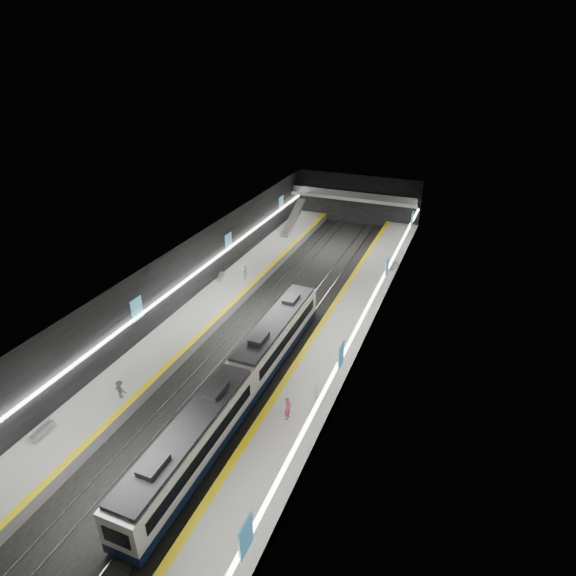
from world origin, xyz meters
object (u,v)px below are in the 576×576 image
at_px(escalator, 294,218).
at_px(bench_right_near, 320,391).
at_px(train, 240,381).
at_px(bench_left_far, 221,277).
at_px(passenger_left_a, 245,272).
at_px(bench_right_far, 393,265).
at_px(bench_left_near, 43,432).
at_px(passenger_right_a, 288,408).
at_px(passenger_left_b, 120,389).

relative_size(escalator, bench_right_near, 4.58).
distance_m(train, escalator, 38.71).
distance_m(escalator, bench_left_far, 19.38).
height_order(bench_right_near, passenger_left_a, passenger_left_a).
bearing_deg(train, bench_right_far, 76.89).
distance_m(bench_left_near, bench_right_near, 21.25).
xyz_separation_m(bench_left_far, bench_right_near, (18.05, -15.78, -0.03)).
height_order(bench_left_near, bench_right_far, bench_left_near).
xyz_separation_m(passenger_right_a, passenger_left_a, (-13.88, 20.49, -0.08)).
bearing_deg(passenger_left_a, bench_right_near, 28.97).
xyz_separation_m(train, bench_left_near, (-11.42, -9.63, -0.94)).
height_order(bench_left_far, passenger_right_a, passenger_right_a).
relative_size(train, bench_right_near, 17.19).
distance_m(train, passenger_right_a, 4.91).
relative_size(bench_right_near, passenger_left_b, 1.08).
bearing_deg(escalator, train, -75.03).
relative_size(train, bench_left_near, 14.57).
bearing_deg(bench_right_far, passenger_right_a, -89.62).
distance_m(train, bench_right_near, 6.62).
relative_size(bench_right_far, passenger_left_a, 1.09).
relative_size(bench_left_near, bench_left_far, 1.05).
bearing_deg(passenger_right_a, bench_left_far, 40.99).
bearing_deg(escalator, passenger_left_b, -88.29).
bearing_deg(bench_right_far, passenger_left_a, -143.37).
bearing_deg(bench_right_far, bench_left_far, -145.03).
distance_m(train, bench_left_near, 14.97).
relative_size(train, passenger_right_a, 15.30).
distance_m(bench_right_far, passenger_right_a, 30.68).
bearing_deg(bench_right_near, passenger_right_a, -130.13).
relative_size(bench_right_near, bench_right_far, 0.89).
relative_size(bench_right_near, passenger_left_a, 0.97).
bearing_deg(bench_right_near, bench_left_near, -165.47).
bearing_deg(passenger_left_b, train, -150.80).
xyz_separation_m(escalator, bench_right_far, (16.83, -8.06, -1.66)).
relative_size(train, bench_right_far, 15.22).
height_order(passenger_right_a, passenger_left_b, passenger_right_a).
bearing_deg(bench_right_far, bench_right_near, -87.29).
bearing_deg(bench_left_near, passenger_right_a, 23.55).
bearing_deg(bench_left_far, bench_right_far, 13.78).
height_order(bench_left_far, bench_right_near, bench_left_far).
height_order(train, passenger_left_b, train).
relative_size(bench_left_near, passenger_left_a, 1.14).
height_order(bench_left_far, bench_right_far, bench_right_far).
bearing_deg(bench_left_near, escalator, 84.47).
xyz_separation_m(bench_left_near, bench_right_far, (18.25, 38.96, -0.01)).
height_order(escalator, passenger_left_b, escalator).
bearing_deg(bench_right_near, train, -178.45).
xyz_separation_m(bench_right_far, passenger_right_a, (-2.09, -30.60, 0.74)).
distance_m(bench_left_far, bench_right_near, 23.98).
xyz_separation_m(bench_right_far, passenger_left_b, (-15.60, -33.44, 0.57)).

